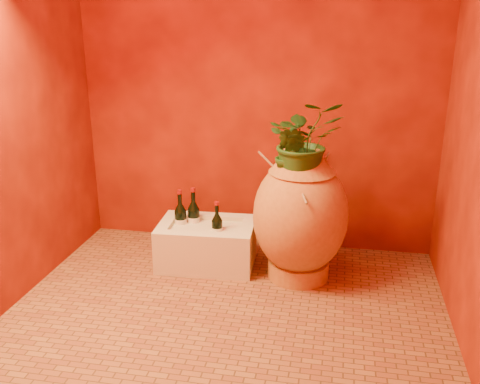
% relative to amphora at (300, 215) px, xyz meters
% --- Properties ---
extents(floor, '(2.50, 2.50, 0.00)m').
position_rel_amphora_xyz_m(floor, '(-0.36, -0.50, -0.43)').
color(floor, brown).
rests_on(floor, ground).
extents(wall_back, '(2.50, 0.02, 2.50)m').
position_rel_amphora_xyz_m(wall_back, '(-0.36, 0.50, 0.82)').
color(wall_back, '#550E04').
rests_on(wall_back, ground).
extents(wall_left, '(0.02, 2.00, 2.50)m').
position_rel_amphora_xyz_m(wall_left, '(-1.61, -0.50, 0.82)').
color(wall_left, '#550E04').
rests_on(wall_left, ground).
extents(amphora, '(0.74, 0.74, 0.86)m').
position_rel_amphora_xyz_m(amphora, '(0.00, 0.00, 0.00)').
color(amphora, '#B17632').
rests_on(amphora, floor).
extents(stone_basin, '(0.66, 0.47, 0.30)m').
position_rel_amphora_xyz_m(stone_basin, '(-0.63, 0.06, -0.28)').
color(stone_basin, beige).
rests_on(stone_basin, floor).
extents(wine_bottle_a, '(0.07, 0.07, 0.30)m').
position_rel_amphora_xyz_m(wine_bottle_a, '(-0.55, 0.03, -0.15)').
color(wine_bottle_a, black).
rests_on(wine_bottle_a, stone_basin).
extents(wine_bottle_b, '(0.08, 0.08, 0.35)m').
position_rel_amphora_xyz_m(wine_bottle_b, '(-0.74, 0.15, -0.14)').
color(wine_bottle_b, black).
rests_on(wine_bottle_b, stone_basin).
extents(wine_bottle_c, '(0.08, 0.08, 0.34)m').
position_rel_amphora_xyz_m(wine_bottle_c, '(-0.82, 0.10, -0.14)').
color(wine_bottle_c, black).
rests_on(wine_bottle_c, stone_basin).
extents(wall_tap, '(0.07, 0.14, 0.15)m').
position_rel_amphora_xyz_m(wall_tap, '(0.04, 0.43, 0.28)').
color(wall_tap, '#AD6C28').
rests_on(wall_tap, wall_back).
extents(plant_main, '(0.54, 0.50, 0.49)m').
position_rel_amphora_xyz_m(plant_main, '(0.01, -0.03, 0.49)').
color(plant_main, '#1D4518').
rests_on(plant_main, amphora).
extents(plant_side, '(0.24, 0.23, 0.35)m').
position_rel_amphora_xyz_m(plant_side, '(-0.07, -0.07, 0.41)').
color(plant_side, '#1D4518').
rests_on(plant_side, amphora).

